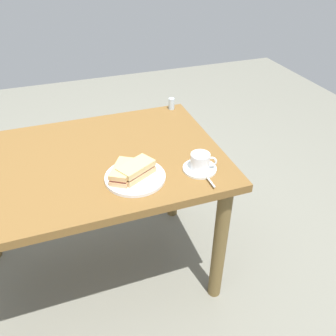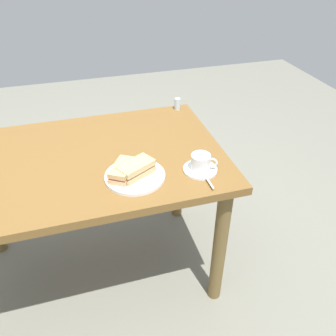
{
  "view_description": "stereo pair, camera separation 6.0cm",
  "coord_description": "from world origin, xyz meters",
  "px_view_note": "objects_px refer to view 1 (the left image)",
  "views": [
    {
      "loc": [
        0.04,
        1.29,
        1.59
      ],
      "look_at": [
        -0.33,
        0.22,
        0.78
      ],
      "focal_mm": 36.74,
      "sensor_mm": 36.0,
      "label": 1
    },
    {
      "loc": [
        -0.01,
        1.31,
        1.59
      ],
      "look_at": [
        -0.33,
        0.22,
        0.78
      ],
      "focal_mm": 36.74,
      "sensor_mm": 36.0,
      "label": 2
    }
  ],
  "objects_px": {
    "dining_table": "(83,182)",
    "sandwich_front": "(136,170)",
    "sandwich_plate": "(135,177)",
    "coffee_saucer": "(200,169)",
    "sandwich_back": "(123,172)",
    "coffee_cup": "(201,161)",
    "spoon": "(207,177)",
    "salt_shaker": "(171,104)"
  },
  "relations": [
    {
      "from": "coffee_cup",
      "to": "dining_table",
      "type": "bearing_deg",
      "value": -26.51
    },
    {
      "from": "dining_table",
      "to": "coffee_saucer",
      "type": "height_order",
      "value": "coffee_saucer"
    },
    {
      "from": "dining_table",
      "to": "sandwich_back",
      "type": "distance_m",
      "value": 0.29
    },
    {
      "from": "sandwich_plate",
      "to": "salt_shaker",
      "type": "height_order",
      "value": "salt_shaker"
    },
    {
      "from": "sandwich_back",
      "to": "coffee_cup",
      "type": "distance_m",
      "value": 0.32
    },
    {
      "from": "dining_table",
      "to": "sandwich_front",
      "type": "relative_size",
      "value": 7.48
    },
    {
      "from": "sandwich_plate",
      "to": "spoon",
      "type": "relative_size",
      "value": 2.49
    },
    {
      "from": "spoon",
      "to": "salt_shaker",
      "type": "relative_size",
      "value": 1.57
    },
    {
      "from": "dining_table",
      "to": "coffee_saucer",
      "type": "bearing_deg",
      "value": 153.48
    },
    {
      "from": "sandwich_front",
      "to": "sandwich_back",
      "type": "xyz_separation_m",
      "value": [
        0.05,
        -0.01,
        -0.0
      ]
    },
    {
      "from": "sandwich_front",
      "to": "coffee_saucer",
      "type": "distance_m",
      "value": 0.27
    },
    {
      "from": "spoon",
      "to": "salt_shaker",
      "type": "bearing_deg",
      "value": -97.35
    },
    {
      "from": "sandwich_plate",
      "to": "salt_shaker",
      "type": "relative_size",
      "value": 3.91
    },
    {
      "from": "sandwich_plate",
      "to": "sandwich_front",
      "type": "height_order",
      "value": "sandwich_front"
    },
    {
      "from": "coffee_saucer",
      "to": "coffee_cup",
      "type": "xyz_separation_m",
      "value": [
        -0.0,
        0.0,
        0.04
      ]
    },
    {
      "from": "sandwich_front",
      "to": "coffee_cup",
      "type": "relative_size",
      "value": 1.58
    },
    {
      "from": "coffee_cup",
      "to": "spoon",
      "type": "relative_size",
      "value": 1.07
    },
    {
      "from": "sandwich_plate",
      "to": "coffee_saucer",
      "type": "distance_m",
      "value": 0.27
    },
    {
      "from": "coffee_saucer",
      "to": "dining_table",
      "type": "bearing_deg",
      "value": -26.52
    },
    {
      "from": "coffee_saucer",
      "to": "salt_shaker",
      "type": "relative_size",
      "value": 2.26
    },
    {
      "from": "sandwich_back",
      "to": "sandwich_plate",
      "type": "bearing_deg",
      "value": 170.83
    },
    {
      "from": "sandwich_plate",
      "to": "coffee_saucer",
      "type": "xyz_separation_m",
      "value": [
        -0.27,
        0.03,
        -0.0
      ]
    },
    {
      "from": "sandwich_plate",
      "to": "sandwich_front",
      "type": "relative_size",
      "value": 1.46
    },
    {
      "from": "spoon",
      "to": "coffee_saucer",
      "type": "bearing_deg",
      "value": -89.61
    },
    {
      "from": "coffee_saucer",
      "to": "sandwich_plate",
      "type": "bearing_deg",
      "value": -6.06
    },
    {
      "from": "dining_table",
      "to": "sandwich_back",
      "type": "relative_size",
      "value": 7.9
    },
    {
      "from": "spoon",
      "to": "salt_shaker",
      "type": "xyz_separation_m",
      "value": [
        -0.08,
        -0.66,
        0.02
      ]
    },
    {
      "from": "sandwich_back",
      "to": "spoon",
      "type": "bearing_deg",
      "value": 160.62
    },
    {
      "from": "dining_table",
      "to": "sandwich_front",
      "type": "bearing_deg",
      "value": 134.61
    },
    {
      "from": "dining_table",
      "to": "sandwich_back",
      "type": "height_order",
      "value": "sandwich_back"
    },
    {
      "from": "dining_table",
      "to": "coffee_cup",
      "type": "bearing_deg",
      "value": 153.49
    },
    {
      "from": "dining_table",
      "to": "coffee_saucer",
      "type": "relative_size",
      "value": 8.83
    },
    {
      "from": "sandwich_back",
      "to": "spoon",
      "type": "relative_size",
      "value": 1.61
    },
    {
      "from": "spoon",
      "to": "sandwich_front",
      "type": "bearing_deg",
      "value": -21.2
    },
    {
      "from": "sandwich_front",
      "to": "coffee_saucer",
      "type": "height_order",
      "value": "sandwich_front"
    },
    {
      "from": "sandwich_plate",
      "to": "sandwich_front",
      "type": "bearing_deg",
      "value": 167.94
    },
    {
      "from": "salt_shaker",
      "to": "coffee_cup",
      "type": "bearing_deg",
      "value": 81.84
    },
    {
      "from": "sandwich_front",
      "to": "coffee_cup",
      "type": "distance_m",
      "value": 0.27
    },
    {
      "from": "dining_table",
      "to": "salt_shaker",
      "type": "height_order",
      "value": "salt_shaker"
    },
    {
      "from": "sandwich_back",
      "to": "dining_table",
      "type": "bearing_deg",
      "value": -52.5
    },
    {
      "from": "sandwich_plate",
      "to": "sandwich_back",
      "type": "distance_m",
      "value": 0.06
    },
    {
      "from": "coffee_saucer",
      "to": "coffee_cup",
      "type": "distance_m",
      "value": 0.04
    }
  ]
}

